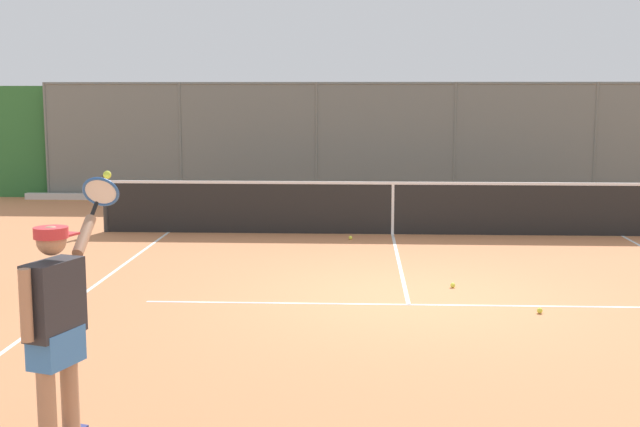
# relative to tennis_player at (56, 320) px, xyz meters

# --- Properties ---
(ground_plane) EXTENTS (60.00, 60.00, 0.00)m
(ground_plane) POSITION_rel_tennis_player_xyz_m (-2.74, -4.65, -0.95)
(ground_plane) COLOR #C67A4C
(court_line_markings) EXTENTS (8.31, 9.38, 0.01)m
(court_line_markings) POSITION_rel_tennis_player_xyz_m (-2.74, -3.93, -0.95)
(court_line_markings) COLOR white
(court_line_markings) RESTS_ON ground
(fence_backdrop) EXTENTS (19.39, 1.37, 2.81)m
(fence_backdrop) POSITION_rel_tennis_player_xyz_m (-2.74, -14.90, 0.40)
(fence_backdrop) COLOR slate
(fence_backdrop) RESTS_ON ground
(tennis_net) EXTENTS (10.67, 0.09, 1.07)m
(tennis_net) POSITION_rel_tennis_player_xyz_m (-2.74, -9.41, -0.45)
(tennis_net) COLOR #2D2D2D
(tennis_net) RESTS_ON ground
(tennis_player) EXTENTS (0.41, 1.38, 1.92)m
(tennis_player) POSITION_rel_tennis_player_xyz_m (0.00, 0.00, 0.00)
(tennis_player) COLOR navy
(tennis_player) RESTS_ON ground
(tennis_ball_near_net) EXTENTS (0.07, 0.07, 0.07)m
(tennis_ball_near_net) POSITION_rel_tennis_player_xyz_m (-4.25, -3.93, -0.92)
(tennis_ball_near_net) COLOR #D6E042
(tennis_ball_near_net) RESTS_ON ground
(tennis_ball_near_baseline) EXTENTS (0.07, 0.07, 0.07)m
(tennis_ball_near_baseline) POSITION_rel_tennis_player_xyz_m (-3.38, -5.19, -0.92)
(tennis_ball_near_baseline) COLOR #D6E042
(tennis_ball_near_baseline) RESTS_ON ground
(tennis_ball_mid_court) EXTENTS (0.07, 0.07, 0.07)m
(tennis_ball_mid_court) POSITION_rel_tennis_player_xyz_m (-1.99, -8.80, -0.92)
(tennis_ball_mid_court) COLOR #D6E042
(tennis_ball_mid_court) RESTS_ON ground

